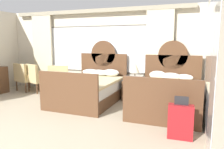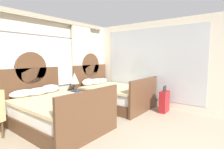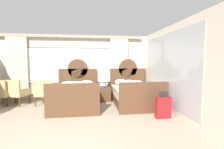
% 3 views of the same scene
% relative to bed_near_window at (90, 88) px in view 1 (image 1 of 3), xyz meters
% --- Properties ---
extents(wall_back_window, '(6.51, 0.22, 2.70)m').
position_rel_bed_near_window_xyz_m(wall_back_window, '(-0.30, 1.11, 1.03)').
color(wall_back_window, beige).
rests_on(wall_back_window, ground_plane).
extents(wall_right_mirror, '(0.08, 4.66, 2.70)m').
position_rel_bed_near_window_xyz_m(wall_right_mirror, '(2.99, -1.19, 0.98)').
color(wall_right_mirror, beige).
rests_on(wall_right_mirror, ground_plane).
extents(bed_near_window, '(1.55, 2.16, 1.70)m').
position_rel_bed_near_window_xyz_m(bed_near_window, '(0.00, 0.00, 0.00)').
color(bed_near_window, brown).
rests_on(bed_near_window, ground_plane).
extents(bed_near_mirror, '(1.55, 2.16, 1.70)m').
position_rel_bed_near_window_xyz_m(bed_near_mirror, '(2.12, -0.00, -0.00)').
color(bed_near_mirror, brown).
rests_on(bed_near_mirror, ground_plane).
extents(nightstand_between_beds, '(0.51, 0.53, 0.56)m').
position_rel_bed_near_window_xyz_m(nightstand_between_beds, '(1.06, 0.64, -0.09)').
color(nightstand_between_beds, brown).
rests_on(nightstand_between_beds, ground_plane).
extents(table_lamp_on_nightstand, '(0.27, 0.27, 0.55)m').
position_rel_bed_near_window_xyz_m(table_lamp_on_nightstand, '(1.12, 0.66, 0.57)').
color(table_lamp_on_nightstand, brown).
rests_on(table_lamp_on_nightstand, nightstand_between_beds).
extents(book_on_nightstand, '(0.18, 0.26, 0.03)m').
position_rel_bed_near_window_xyz_m(book_on_nightstand, '(1.06, 0.54, 0.20)').
color(book_on_nightstand, navy).
rests_on(book_on_nightstand, nightstand_between_beds).
extents(armchair_by_window_left, '(0.78, 0.78, 0.95)m').
position_rel_bed_near_window_xyz_m(armchair_by_window_left, '(-1.26, 0.41, 0.12)').
color(armchair_by_window_left, tan).
rests_on(armchair_by_window_left, ground_plane).
extents(armchair_by_window_centre, '(0.77, 0.77, 0.95)m').
position_rel_bed_near_window_xyz_m(armchair_by_window_centre, '(-2.16, 0.41, 0.12)').
color(armchair_by_window_centre, tan).
rests_on(armchair_by_window_centre, ground_plane).
extents(armchair_by_window_right, '(0.73, 0.73, 0.95)m').
position_rel_bed_near_window_xyz_m(armchair_by_window_right, '(-2.66, 0.41, 0.12)').
color(armchair_by_window_right, tan).
rests_on(armchair_by_window_right, ground_plane).
extents(suitcase_on_floor, '(0.43, 0.20, 0.76)m').
position_rel_bed_near_window_xyz_m(suitcase_on_floor, '(2.53, -1.55, -0.07)').
color(suitcase_on_floor, maroon).
rests_on(suitcase_on_floor, ground_plane).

